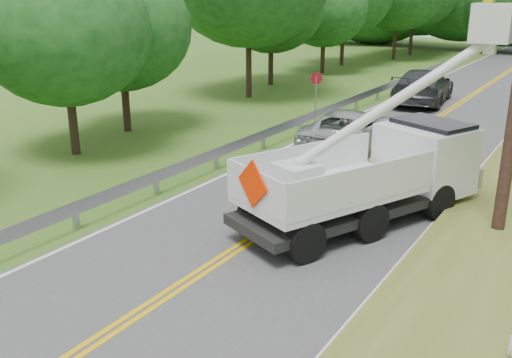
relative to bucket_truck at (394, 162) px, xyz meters
The scene contains 6 objects.
road 5.69m from the bucket_truck, 114.89° to the left, with size 7.20×96.00×0.03m.
guardrail 8.70m from the bucket_truck, 137.08° to the left, with size 0.18×48.00×0.77m.
bucket_truck is the anchor object (origin of this frame).
suv_silver 7.00m from the bucket_truck, 122.43° to the left, with size 2.46×5.33×1.48m, color silver.
suv_darkgrey 16.89m from the bucket_truck, 103.90° to the left, with size 2.50×6.15×1.79m, color #34373B.
stop_sign_permanent 10.29m from the bucket_truck, 127.75° to the left, with size 0.44×0.31×2.42m.
Camera 1 is at (6.77, -4.74, 5.73)m, focal length 39.76 mm.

